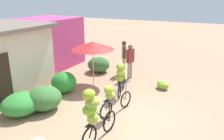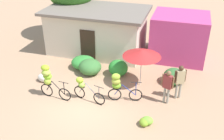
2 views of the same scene
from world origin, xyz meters
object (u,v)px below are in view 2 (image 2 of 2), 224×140
Objects in this scene: shop_pink at (179,37)px; bicycle_near_pile at (84,88)px; market_umbrella at (142,53)px; banana_pile_on_ground at (146,121)px; building_low at (97,30)px; person_vendor at (168,84)px; bicycle_leftmost at (49,79)px; person_bystander at (180,79)px; bicycle_center_loaded at (119,85)px; produce_sack at (44,78)px.

shop_pink reaches higher than bicycle_near_pile.
market_umbrella is 3.13× the size of banana_pile_on_ground.
market_umbrella is (-1.53, -3.85, 0.46)m from shop_pink.
person_vendor is (4.95, -4.56, -0.36)m from building_low.
building_low is at bearing 103.14° from bicycle_near_pile.
building_low reaches higher than shop_pink.
bicycle_leftmost is 0.97× the size of person_bystander.
bicycle_center_loaded reaches higher than banana_pile_on_ground.
building_low is 5.69m from bicycle_leftmost.
bicycle_leftmost is at bearing 171.77° from banana_pile_on_ground.
bicycle_near_pile is 2.87m from produce_sack.
produce_sack is 6.42m from person_vendor.
produce_sack is 6.93m from person_bystander.
bicycle_near_pile is at bearing -166.95° from person_vendor.
building_low is 4.87m from produce_sack.
shop_pink reaches higher than market_umbrella.
bicycle_center_loaded is 2.48× the size of banana_pile_on_ground.
market_umbrella is 1.18× the size of person_vendor.
bicycle_near_pile is (1.65, 0.24, -0.34)m from bicycle_leftmost.
person_bystander is (0.50, 0.54, 0.04)m from person_vendor.
bicycle_leftmost is 1.00× the size of bicycle_near_pile.
market_umbrella reaches higher than bicycle_near_pile.
bicycle_near_pile reaches higher than produce_sack.
bicycle_center_loaded is (-0.70, -1.67, -0.94)m from market_umbrella.
shop_pink reaches higher than person_bystander.
bicycle_center_loaded reaches higher than produce_sack.
bicycle_center_loaded is at bearing -6.99° from produce_sack.
building_low reaches higher than market_umbrella.
market_umbrella is at bearing 105.69° from banana_pile_on_ground.
banana_pile_on_ground is 2.07m from person_vendor.
banana_pile_on_ground is at bearing -55.63° from building_low.
banana_pile_on_ground is at bearing -115.46° from person_bystander.
building_low is at bearing 124.37° from banana_pile_on_ground.
market_umbrella is 2.03m from person_vendor.
banana_pile_on_ground is at bearing -8.23° from bicycle_leftmost.
produce_sack is 0.41× the size of person_vendor.
building_low is 3.72× the size of bicycle_near_pile.
bicycle_leftmost is at bearing -48.37° from produce_sack.
banana_pile_on_ground is (0.84, -2.99, -1.64)m from market_umbrella.
person_vendor reaches higher than bicycle_near_pile.
bicycle_leftmost is 1.07× the size of bicycle_center_loaded.
market_umbrella is 2.04m from bicycle_center_loaded.
bicycle_leftmost is at bearing -164.34° from person_bystander.
shop_pink reaches higher than bicycle_leftmost.
person_vendor is at bearing -0.50° from produce_sack.
market_umbrella is at bearing -43.81° from building_low.
shop_pink is 1.84× the size of person_bystander.
shop_pink is at bearing 37.76° from produce_sack.
bicycle_near_pile is 4.43m from person_bystander.
person_bystander reaches higher than person_vendor.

